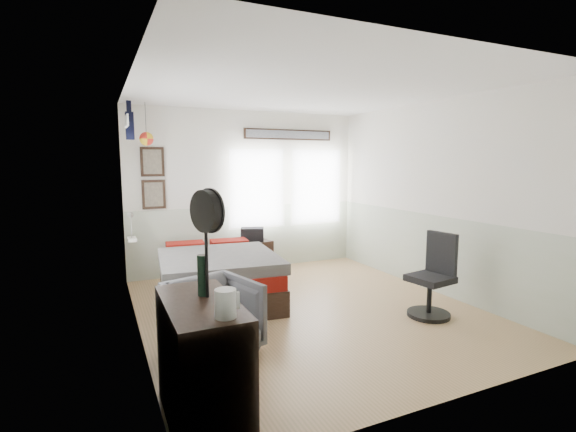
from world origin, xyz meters
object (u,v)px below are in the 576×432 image
(bed, at_px, (217,276))
(dresser, at_px, (202,363))
(armchair, at_px, (213,317))
(nightstand, at_px, (253,257))
(task_chair, at_px, (433,282))

(bed, height_order, dresser, dresser)
(armchair, relative_size, nightstand, 1.42)
(bed, xyz_separation_m, dresser, (-0.81, -2.63, 0.13))
(armchair, distance_m, nightstand, 2.90)
(armchair, bearing_deg, bed, 57.88)
(armchair, relative_size, task_chair, 0.78)
(dresser, bearing_deg, nightstand, 65.07)
(nightstand, xyz_separation_m, task_chair, (1.32, -2.71, 0.13))
(armchair, distance_m, task_chair, 2.66)
(armchair, xyz_separation_m, nightstand, (1.33, 2.57, -0.08))
(dresser, xyz_separation_m, armchair, (0.35, 1.06, -0.09))
(dresser, xyz_separation_m, nightstand, (1.69, 3.63, -0.17))
(dresser, relative_size, armchair, 1.28)
(dresser, distance_m, armchair, 1.13)
(dresser, xyz_separation_m, task_chair, (3.01, 0.92, -0.04))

